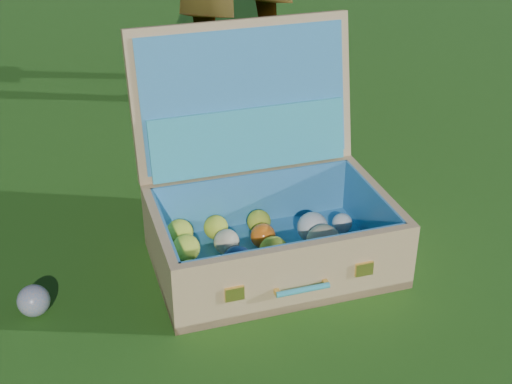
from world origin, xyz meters
name	(u,v)px	position (x,y,z in m)	size (l,w,h in m)	color
ground	(276,255)	(0.00, 0.00, 0.00)	(60.00, 60.00, 0.00)	#215114
stray_ball	(34,301)	(-0.56, 0.09, 0.03)	(0.07, 0.07, 0.07)	#477AB9
suitcase	(263,196)	(-0.01, 0.04, 0.15)	(0.65, 0.60, 0.52)	tan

